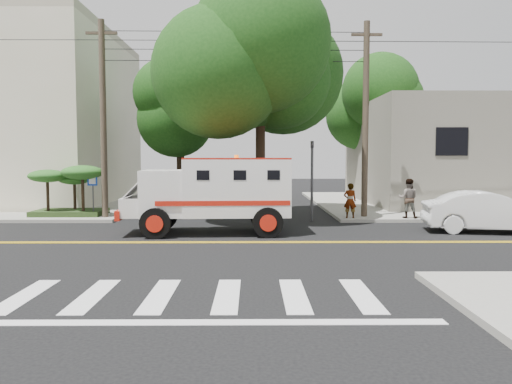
{
  "coord_description": "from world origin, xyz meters",
  "views": [
    {
      "loc": [
        1.12,
        -16.69,
        2.88
      ],
      "look_at": [
        1.26,
        1.54,
        1.6
      ],
      "focal_mm": 35.0,
      "sensor_mm": 36.0,
      "label": 1
    }
  ],
  "objects_px": {
    "parked_sedan": "(488,212)",
    "pedestrian_b": "(408,198)",
    "pedestrian_a": "(350,201)",
    "armored_truck": "(215,191)"
  },
  "relations": [
    {
      "from": "pedestrian_a",
      "to": "armored_truck",
      "type": "bearing_deg",
      "value": 33.48
    },
    {
      "from": "parked_sedan",
      "to": "pedestrian_b",
      "type": "relative_size",
      "value": 2.7
    },
    {
      "from": "armored_truck",
      "to": "parked_sedan",
      "type": "distance_m",
      "value": 10.47
    },
    {
      "from": "pedestrian_b",
      "to": "armored_truck",
      "type": "bearing_deg",
      "value": 40.35
    },
    {
      "from": "parked_sedan",
      "to": "pedestrian_b",
      "type": "bearing_deg",
      "value": 40.55
    },
    {
      "from": "pedestrian_a",
      "to": "parked_sedan",
      "type": "bearing_deg",
      "value": 146.65
    },
    {
      "from": "parked_sedan",
      "to": "pedestrian_a",
      "type": "xyz_separation_m",
      "value": [
        -4.65,
        3.33,
        0.15
      ]
    },
    {
      "from": "pedestrian_a",
      "to": "pedestrian_b",
      "type": "height_order",
      "value": "pedestrian_b"
    },
    {
      "from": "pedestrian_a",
      "to": "pedestrian_b",
      "type": "relative_size",
      "value": 0.89
    },
    {
      "from": "pedestrian_a",
      "to": "pedestrian_b",
      "type": "distance_m",
      "value": 2.62
    }
  ]
}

